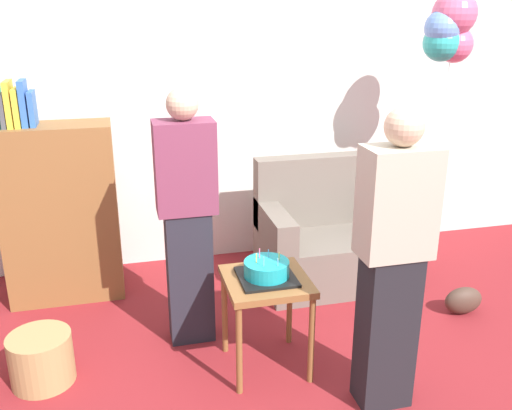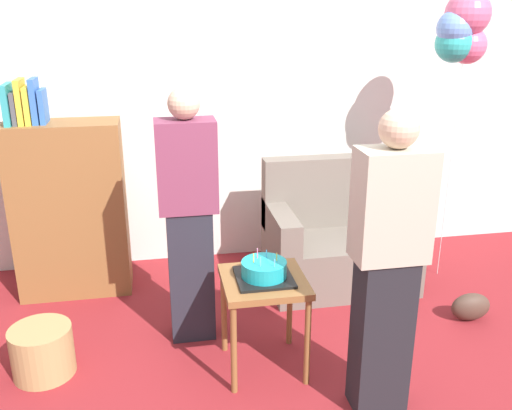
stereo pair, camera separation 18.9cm
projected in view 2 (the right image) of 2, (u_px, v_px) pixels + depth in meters
ground_plane at (306, 398)px, 3.14m from camera, size 8.00×8.00×0.00m
wall_back at (244, 98)px, 4.58m from camera, size 6.00×0.10×2.70m
couch at (338, 240)px, 4.37m from camera, size 1.10×0.70×0.96m
bookshelf at (69, 207)px, 4.11m from camera, size 0.80×0.36×1.61m
side_table at (264, 292)px, 3.25m from camera, size 0.48×0.48×0.59m
birthday_cake at (264, 271)px, 3.21m from camera, size 0.32×0.32×0.17m
person_blowing_candles at (189, 217)px, 3.47m from camera, size 0.36×0.22×1.63m
person_holding_cake at (387, 267)px, 2.81m from camera, size 0.36×0.22×1.63m
wicker_basket at (42, 351)px, 3.30m from camera, size 0.36×0.36×0.30m
handbag at (471, 307)px, 3.89m from camera, size 0.28×0.14×0.20m
balloon_bunch at (462, 30)px, 3.97m from camera, size 0.39×0.32×2.17m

